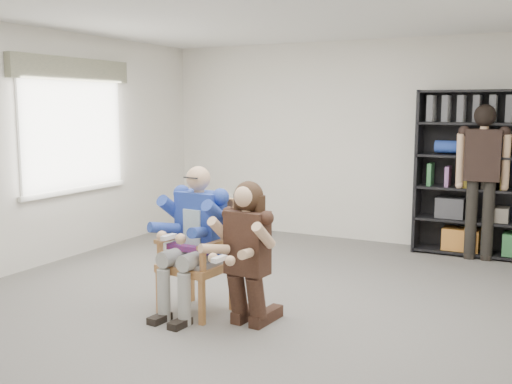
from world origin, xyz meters
The scene contains 8 objects.
room_shell centered at (0.00, 0.00, 1.40)m, with size 6.00×7.00×2.80m, color silver, non-canonical shape.
floor centered at (0.00, 0.00, 0.00)m, with size 6.00×7.00×0.01m, color slate.
window_left centered at (-2.95, 1.00, 1.63)m, with size 0.16×2.00×1.75m, color white, non-canonical shape.
armchair centered at (-0.45, -0.13, 0.53)m, with size 0.61×0.59×1.06m, color #A56542, non-canonical shape.
seated_man centered at (-0.45, -0.13, 0.69)m, with size 0.59×0.82×1.37m, color #133B96, non-canonical shape.
kneeling_woman centered at (0.13, -0.25, 0.63)m, with size 0.53×0.85×1.26m, color #321E17, non-canonical shape.
bookshelf centered at (1.70, 3.28, 1.05)m, with size 1.80×0.38×2.10m, color black, non-canonical shape.
standing_man centered at (1.63, 3.11, 0.95)m, with size 0.59×0.33×1.90m, color black, non-canonical shape.
Camera 1 is at (2.48, -4.63, 1.90)m, focal length 42.00 mm.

